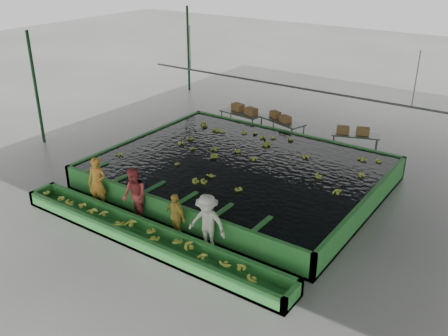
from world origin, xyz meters
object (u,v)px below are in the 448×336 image
Objects in this scene: worker_b at (134,196)px; packing_table_mid at (282,130)px; box_stack_mid at (280,119)px; worker_c at (175,216)px; worker_a at (97,183)px; worker_d at (207,223)px; flotation_tank at (239,172)px; sorting_trough at (146,237)px; box_stack_left at (244,112)px; packing_table_right at (355,144)px; packing_table_left at (241,122)px; box_stack_right at (353,134)px.

worker_b reaches higher than packing_table_mid.
worker_c is at bearing -80.95° from box_stack_mid.
worker_a is at bearing -166.87° from worker_c.
flotation_tank is at bearing 102.68° from worker_d.
worker_a reaches higher than sorting_trough.
packing_table_mid is 2.19m from box_stack_left.
worker_a is at bearing -119.56° from packing_table_right.
packing_table_right is at bearing 64.74° from flotation_tank.
worker_c is 9.28m from box_stack_mid.
packing_table_left reaches higher than sorting_trough.
box_stack_right is at bearing 5.82° from box_stack_mid.
flotation_tank is 5.35× the size of worker_b.
sorting_trough is at bearing -108.62° from worker_c.
box_stack_right reaches higher than flotation_tank.
worker_b is 1.28× the size of box_stack_left.
worker_b is at bearing -105.63° from flotation_tank.
box_stack_mid is (-0.96, 9.97, 0.74)m from sorting_trough.
packing_table_left reaches higher than flotation_tank.
packing_table_left is at bearing 124.41° from worker_c.
packing_table_mid is (-0.83, 4.85, 0.05)m from flotation_tank.
packing_table_mid is at bearing -0.87° from packing_table_left.
worker_d reaches higher than box_stack_mid.
box_stack_mid is at bearing -3.29° from box_stack_left.
worker_a is (-2.94, -4.30, 0.46)m from flotation_tank.
worker_d is at bearing 25.25° from sorting_trough.
worker_d is at bearing -74.56° from packing_table_mid.
box_stack_left is 1.08× the size of box_stack_right.
worker_b is 9.45m from box_stack_left.
worker_d is at bearing 13.13° from worker_c.
box_stack_mid is (1.98, 9.17, 0.08)m from worker_a.
worker_d is (2.90, 0.00, -0.02)m from worker_b.
sorting_trough is 10.45m from packing_table_left.
worker_c is at bearing -101.74° from packing_table_right.
sorting_trough is 10.66m from packing_table_right.
packing_table_left is at bearing 107.16° from sorting_trough.
box_stack_right is (5.34, 0.22, -0.03)m from box_stack_left.
worker_a reaches higher than box_stack_right.
box_stack_left is at bearing -177.60° from box_stack_right.
worker_a is 9.28m from box_stack_left.
packing_table_right is at bearing 76.53° from sorting_trough.
flotation_tank is at bearing -80.27° from packing_table_mid.
worker_c is 9.69m from box_stack_right.
worker_a reaches higher than packing_table_mid.
worker_a is 1.25× the size of box_stack_left.
worker_c is 0.75× the size of packing_table_right.
packing_table_right is at bearing 7.05° from packing_table_mid.
worker_c reaches higher than packing_table_left.
worker_d is 0.92× the size of packing_table_right.
sorting_trough is at bearing -163.60° from worker_d.
box_stack_left is (-4.67, 9.28, 0.02)m from worker_d.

